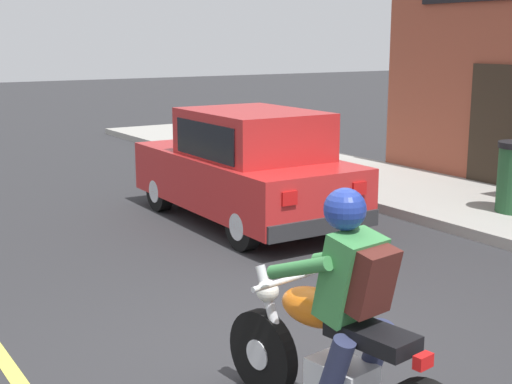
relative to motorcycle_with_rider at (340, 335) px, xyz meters
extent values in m
plane|color=#2B2B2D|center=(0.27, 1.10, -0.68)|extent=(80.00, 80.00, 0.00)
cube|color=#9E9B93|center=(5.63, 4.10, -0.61)|extent=(2.60, 22.00, 0.14)
cube|color=#2D2319|center=(6.91, 4.46, 0.37)|extent=(0.04, 0.90, 2.10)
cylinder|color=black|center=(-0.10, 0.71, -0.37)|extent=(0.18, 0.63, 0.62)
cylinder|color=silver|center=(-0.10, 0.71, -0.37)|extent=(0.15, 0.23, 0.22)
cube|color=silver|center=(0.00, -0.03, -0.29)|extent=(0.33, 0.43, 0.24)
ellipsoid|color=orange|center=(-0.03, 0.22, 0.12)|extent=(0.37, 0.56, 0.24)
cube|color=black|center=(0.03, -0.26, 0.08)|extent=(0.33, 0.59, 0.10)
cylinder|color=silver|center=(-0.09, 0.62, -0.05)|extent=(0.11, 0.33, 0.68)
cylinder|color=silver|center=(-0.07, 0.50, 0.23)|extent=(0.56, 0.12, 0.04)
sphere|color=silver|center=(-0.09, 0.66, 0.11)|extent=(0.16, 0.16, 0.16)
cube|color=red|center=(0.08, -0.62, 0.05)|extent=(0.13, 0.08, 0.08)
cylinder|color=#282D4C|center=(0.19, -0.07, -0.25)|extent=(0.19, 0.37, 0.71)
cube|color=#387F42|center=(0.01, -0.08, 0.40)|extent=(0.38, 0.37, 0.57)
cylinder|color=#387F42|center=(-0.22, 0.13, 0.44)|extent=(0.16, 0.53, 0.26)
cylinder|color=#387F42|center=(0.17, 0.19, 0.44)|extent=(0.16, 0.53, 0.26)
sphere|color=navy|center=(0.00, -0.02, 0.81)|extent=(0.26, 0.26, 0.26)
cube|color=#4C1E19|center=(0.03, -0.24, 0.42)|extent=(0.31, 0.28, 0.42)
cylinder|color=black|center=(1.71, 6.20, -0.38)|extent=(0.19, 0.60, 0.60)
cylinder|color=silver|center=(1.71, 6.20, -0.38)|extent=(0.21, 0.33, 0.33)
cylinder|color=black|center=(3.15, 6.18, -0.38)|extent=(0.19, 0.60, 0.60)
cylinder|color=silver|center=(3.15, 6.18, -0.38)|extent=(0.21, 0.33, 0.33)
cylinder|color=black|center=(1.67, 3.80, -0.38)|extent=(0.19, 0.60, 0.60)
cylinder|color=silver|center=(1.67, 3.80, -0.38)|extent=(0.21, 0.33, 0.33)
cylinder|color=black|center=(3.11, 3.78, -0.38)|extent=(0.19, 0.60, 0.60)
cylinder|color=silver|center=(3.11, 3.78, -0.38)|extent=(0.21, 0.33, 0.33)
cube|color=red|center=(2.41, 4.99, -0.08)|extent=(1.71, 3.73, 0.70)
cube|color=red|center=(2.41, 4.74, 0.56)|extent=(1.48, 1.93, 0.66)
cube|color=black|center=(2.42, 5.61, 0.51)|extent=(1.33, 0.37, 0.51)
cube|color=black|center=(1.68, 4.75, 0.54)|extent=(0.06, 1.52, 0.46)
cube|color=black|center=(3.13, 4.73, 0.54)|extent=(0.06, 1.52, 0.46)
cube|color=silver|center=(1.94, 6.86, 0.04)|extent=(0.24, 0.04, 0.14)
cube|color=red|center=(1.87, 3.14, 0.06)|extent=(0.20, 0.04, 0.16)
cube|color=silver|center=(2.95, 6.84, 0.04)|extent=(0.24, 0.04, 0.14)
cube|color=red|center=(2.88, 3.12, 0.06)|extent=(0.20, 0.04, 0.16)
cube|color=#28282B|center=(2.44, 6.82, -0.33)|extent=(1.61, 0.15, 0.20)
cube|color=#28282B|center=(2.38, 3.16, -0.33)|extent=(1.61, 0.15, 0.20)
cylinder|color=red|center=(4.85, 6.13, -0.46)|extent=(0.24, 0.24, 0.16)
cylinder|color=red|center=(4.85, 6.13, -0.09)|extent=(0.18, 0.18, 0.58)
sphere|color=red|center=(4.85, 6.13, 0.24)|extent=(0.20, 0.20, 0.20)
cylinder|color=red|center=(4.72, 6.13, -0.04)|extent=(0.10, 0.08, 0.08)
cylinder|color=red|center=(4.98, 6.13, -0.04)|extent=(0.10, 0.08, 0.08)
camera|label=1|loc=(-2.70, -3.20, 1.80)|focal=50.00mm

